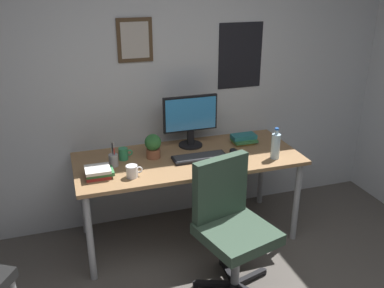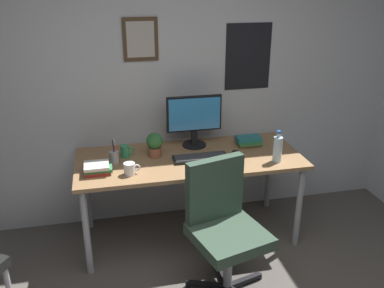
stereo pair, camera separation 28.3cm
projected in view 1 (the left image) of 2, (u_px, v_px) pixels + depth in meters
name	position (u px, v px, depth m)	size (l,w,h in m)	color
wall_back	(156.00, 76.00, 3.50)	(4.40, 0.10, 2.60)	silver
desk	(188.00, 165.00, 3.38)	(1.78, 0.75, 0.74)	#936D47
office_chair	(230.00, 220.00, 2.88)	(0.58, 0.59, 0.95)	#334738
monitor	(190.00, 119.00, 3.48)	(0.46, 0.20, 0.43)	black
keyboard	(200.00, 157.00, 3.31)	(0.43, 0.15, 0.03)	black
computer_mouse	(234.00, 151.00, 3.41)	(0.06, 0.11, 0.04)	black
water_bottle	(276.00, 146.00, 3.29)	(0.07, 0.07, 0.25)	silver
coffee_mug_near	(124.00, 154.00, 3.29)	(0.11, 0.07, 0.10)	#2D8C59
coffee_mug_far	(132.00, 171.00, 3.01)	(0.12, 0.08, 0.09)	white
potted_plant	(153.00, 145.00, 3.30)	(0.13, 0.13, 0.20)	brown
pen_cup	(113.00, 159.00, 3.17)	(0.07, 0.07, 0.20)	#9EA0A5
book_stack_left	(244.00, 139.00, 3.61)	(0.21, 0.15, 0.08)	gold
book_stack_right	(99.00, 172.00, 3.00)	(0.20, 0.17, 0.07)	#B22D28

